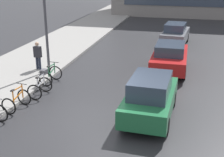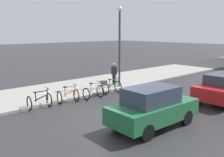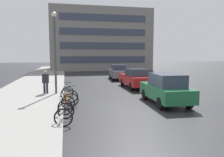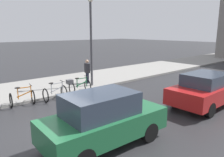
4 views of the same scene
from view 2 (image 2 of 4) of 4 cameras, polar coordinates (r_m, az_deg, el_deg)
name	(u,v)px [view 2 (image 2 of 4)]	position (r m, az deg, el deg)	size (l,w,h in m)	color
ground_plane	(107,119)	(11.48, -1.12, -9.19)	(140.00, 140.00, 0.00)	#28282B
sidewalk_kerb	(147,75)	(22.51, 8.08, 0.81)	(4.80, 60.00, 0.14)	gray
bicycle_nearest	(39,101)	(13.40, -16.25, -4.90)	(0.83, 1.17, 1.02)	black
bicycle_second	(68,96)	(14.09, -10.00, -3.89)	(0.85, 1.15, 1.00)	black
bicycle_third	(93,92)	(14.73, -4.27, -3.07)	(0.76, 1.10, 0.99)	black
bicycle_farthest	(110,86)	(15.83, -0.44, -1.72)	(0.83, 1.37, 0.99)	black
car_green	(153,107)	(10.44, 9.30, -6.45)	(1.89, 4.06, 1.71)	#1E6038
pedestrian	(114,73)	(17.83, 0.46, 1.22)	(0.43, 0.30, 1.71)	#1E2333
streetlamp	(120,40)	(17.01, 1.74, 8.74)	(0.33, 0.33, 5.53)	#424247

